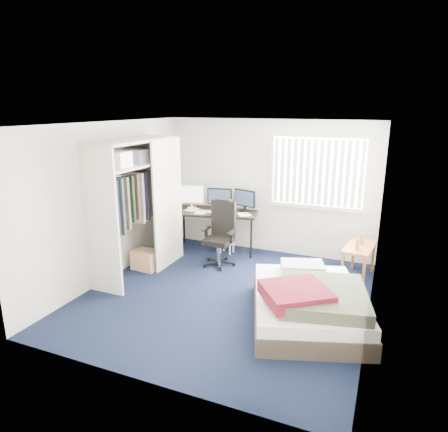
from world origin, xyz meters
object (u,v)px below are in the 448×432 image
nightstand (359,249)px  bed (309,302)px  desk (216,209)px  office_chair (220,240)px

nightstand → bed: 1.75m
desk → bed: 3.03m
office_chair → nightstand: bearing=7.5°
desk → office_chair: bearing=-60.2°
desk → office_chair: desk is taller
office_chair → bed: (1.84, -1.37, -0.18)m
nightstand → bed: size_ratio=0.39×
desk → nightstand: size_ratio=1.98×
office_chair → nightstand: 2.33m
nightstand → bed: bearing=-105.8°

